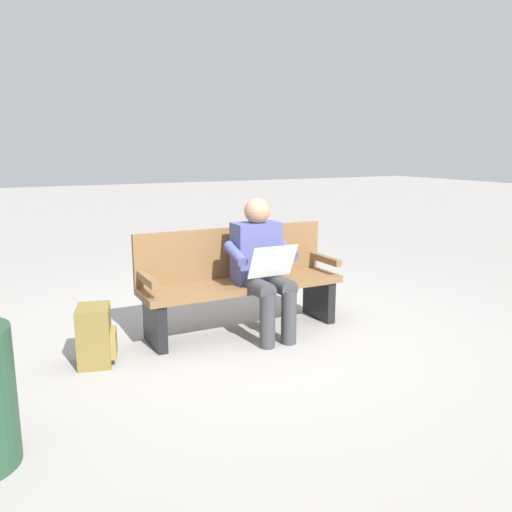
# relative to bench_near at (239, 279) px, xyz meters

# --- Properties ---
(ground_plane) EXTENTS (40.00, 40.00, 0.00)m
(ground_plane) POSITION_rel_bench_near_xyz_m (0.00, 0.07, -0.46)
(ground_plane) COLOR gray
(bench_near) EXTENTS (1.80, 0.49, 0.90)m
(bench_near) POSITION_rel_bench_near_xyz_m (0.00, 0.00, 0.00)
(bench_near) COLOR brown
(bench_near) RESTS_ON ground
(person_seated) EXTENTS (0.57, 0.57, 1.18)m
(person_seated) POSITION_rel_bench_near_xyz_m (-0.10, 0.23, 0.17)
(person_seated) COLOR #474C84
(person_seated) RESTS_ON ground
(backpack) EXTENTS (0.33, 0.36, 0.44)m
(backpack) POSITION_rel_bench_near_xyz_m (1.30, 0.22, -0.24)
(backpack) COLOR brown
(backpack) RESTS_ON ground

